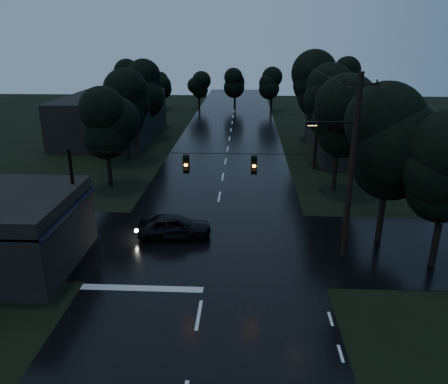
{
  "coord_description": "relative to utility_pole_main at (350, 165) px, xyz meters",
  "views": [
    {
      "loc": [
        1.93,
        -11.19,
        11.65
      ],
      "look_at": [
        0.63,
        14.58,
        2.36
      ],
      "focal_mm": 35.0,
      "sensor_mm": 36.0,
      "label": 1
    }
  ],
  "objects": [
    {
      "name": "building_far_left",
      "position": [
        -21.41,
        29.0,
        -2.76
      ],
      "size": [
        10.0,
        16.0,
        5.0
      ],
      "primitive_type": "cube",
      "color": "black",
      "rests_on": "ground"
    },
    {
      "name": "tree_right_b",
      "position": [
        2.19,
        19.0,
        0.74
      ],
      "size": [
        4.48,
        4.48,
        9.44
      ],
      "color": "black",
      "rests_on": "ground"
    },
    {
      "name": "tree_right_c",
      "position": [
        2.79,
        29.0,
        1.11
      ],
      "size": [
        4.76,
        4.76,
        10.03
      ],
      "color": "black",
      "rests_on": "ground"
    },
    {
      "name": "utility_pole_main",
      "position": [
        0.0,
        0.0,
        0.0
      ],
      "size": [
        3.5,
        0.3,
        10.0
      ],
      "color": "black",
      "rests_on": "ground"
    },
    {
      "name": "tree_left_a",
      "position": [
        -16.41,
        11.0,
        -0.02
      ],
      "size": [
        3.92,
        3.92,
        8.26
      ],
      "color": "black",
      "rests_on": "ground"
    },
    {
      "name": "tree_corner_near",
      "position": [
        2.59,
        2.0,
        0.74
      ],
      "size": [
        4.48,
        4.48,
        9.44
      ],
      "color": "black",
      "rests_on": "ground"
    },
    {
      "name": "main_road",
      "position": [
        -7.41,
        19.0,
        -5.26
      ],
      "size": [
        12.0,
        120.0,
        0.02
      ],
      "primitive_type": "cube",
      "color": "black",
      "rests_on": "ground"
    },
    {
      "name": "tree_left_c",
      "position": [
        -17.61,
        29.0,
        0.74
      ],
      "size": [
        4.48,
        4.48,
        9.44
      ],
      "color": "black",
      "rests_on": "ground"
    },
    {
      "name": "building_far_right",
      "position": [
        6.59,
        23.0,
        -3.06
      ],
      "size": [
        10.0,
        14.0,
        4.4
      ],
      "primitive_type": "cube",
      "color": "black",
      "rests_on": "ground"
    },
    {
      "name": "tree_corner_far",
      "position": [
        4.59,
        -1.0,
        -0.02
      ],
      "size": [
        3.92,
        3.92,
        8.26
      ],
      "color": "black",
      "rests_on": "ground"
    },
    {
      "name": "utility_pole_far",
      "position": [
        0.89,
        17.0,
        -1.38
      ],
      "size": [
        2.0,
        0.3,
        7.5
      ],
      "color": "black",
      "rests_on": "ground"
    },
    {
      "name": "tree_left_b",
      "position": [
        -17.01,
        19.0,
        0.36
      ],
      "size": [
        4.2,
        4.2,
        8.85
      ],
      "color": "black",
      "rests_on": "ground"
    },
    {
      "name": "span_signals",
      "position": [
        -6.85,
        -0.01,
        -0.01
      ],
      "size": [
        15.0,
        0.37,
        1.12
      ],
      "color": "black",
      "rests_on": "ground"
    },
    {
      "name": "cross_street",
      "position": [
        -7.41,
        1.0,
        -5.26
      ],
      "size": [
        60.0,
        9.0,
        0.02
      ],
      "primitive_type": "cube",
      "color": "black",
      "rests_on": "ground"
    },
    {
      "name": "car",
      "position": [
        -9.7,
        1.79,
        -4.51
      ],
      "size": [
        4.62,
        2.36,
        1.5
      ],
      "primitive_type": "imported",
      "rotation": [
        0.0,
        0.0,
        1.71
      ],
      "color": "black",
      "rests_on": "ground"
    },
    {
      "name": "tree_right_a",
      "position": [
        1.59,
        11.0,
        0.36
      ],
      "size": [
        4.2,
        4.2,
        8.85
      ],
      "color": "black",
      "rests_on": "ground"
    },
    {
      "name": "anchor_pole_left",
      "position": [
        -14.91,
        0.0,
        -2.26
      ],
      "size": [
        0.18,
        0.18,
        6.0
      ],
      "primitive_type": "cylinder",
      "color": "black",
      "rests_on": "ground"
    }
  ]
}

